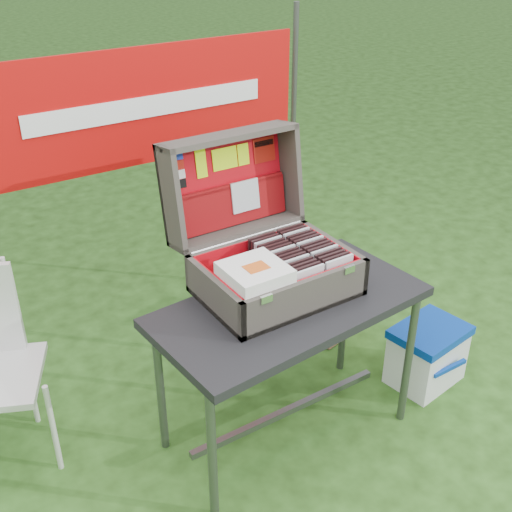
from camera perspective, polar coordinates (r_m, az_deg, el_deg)
ground at (r=2.97m, az=1.85°, el=-17.10°), size 80.00×80.00×0.00m
table at (r=2.83m, az=2.84°, el=-10.15°), size 1.17×0.65×0.71m
table_top at (r=2.64m, az=3.01°, el=-4.52°), size 1.17×0.65×0.04m
table_leg_fl at (r=2.51m, az=-3.92°, el=-17.16°), size 0.04×0.04×0.67m
table_leg_fr at (r=2.99m, az=13.37°, el=-9.11°), size 0.04×0.04×0.67m
table_leg_bl at (r=2.80m, az=-8.51°, el=-11.51°), size 0.04×0.04×0.67m
table_leg_br at (r=3.24m, az=7.84°, el=-5.18°), size 0.04×0.04×0.67m
table_brace at (r=2.99m, az=2.73°, el=-13.62°), size 0.98×0.03×0.03m
suitcase at (r=2.59m, az=1.15°, el=2.86°), size 0.62×0.60×0.59m
suitcase_base_bottom at (r=2.68m, az=1.80°, el=-3.02°), size 0.62×0.44×0.02m
suitcase_base_wall_front at (r=2.50m, az=4.54°, el=-3.76°), size 0.62×0.02×0.17m
suitcase_base_wall_back at (r=2.80m, az=-0.59°, el=0.10°), size 0.62×0.02×0.17m
suitcase_base_wall_left at (r=2.51m, az=-3.75°, el=-3.60°), size 0.02×0.44×0.17m
suitcase_base_wall_right at (r=2.81m, az=6.81°, el=-0.03°), size 0.02×0.44×0.17m
suitcase_liner_floor at (r=2.68m, az=1.81°, el=-2.75°), size 0.57×0.39×0.01m
suitcase_latch_left at (r=2.36m, az=0.93°, el=-3.84°), size 0.05×0.01×0.03m
suitcase_latch_right at (r=2.57m, az=8.29°, el=-1.19°), size 0.05×0.01×0.03m
suitcase_hinge at (r=2.77m, az=-0.74°, el=1.70°), size 0.55×0.02×0.02m
suitcase_lid_back at (r=2.83m, az=-2.79°, el=6.63°), size 0.62×0.09×0.44m
suitcase_lid_rim_far at (r=2.72m, az=-2.49°, el=10.59°), size 0.62×0.17×0.05m
suitcase_lid_rim_near at (r=2.83m, az=-1.64°, el=2.33°), size 0.62×0.17×0.05m
suitcase_lid_rim_left at (r=2.64m, az=-7.57°, el=4.99°), size 0.02×0.23×0.46m
suitcase_lid_rim_right at (r=2.92m, az=2.96°, el=7.59°), size 0.02×0.23×0.46m
suitcase_lid_liner at (r=2.82m, az=-2.63°, el=6.57°), size 0.56×0.07×0.38m
suitcase_liner_wall_front at (r=2.51m, az=4.34°, el=-3.37°), size 0.57×0.01×0.14m
suitcase_liner_wall_back at (r=2.78m, az=-0.43°, el=0.19°), size 0.57×0.01×0.14m
suitcase_liner_wall_left at (r=2.51m, az=-3.46°, el=-3.27°), size 0.01×0.39×0.14m
suitcase_liner_wall_right at (r=2.79m, az=6.59°, el=0.10°), size 0.01×0.39×0.14m
suitcase_lid_pocket at (r=2.83m, az=-2.23°, el=4.50°), size 0.55×0.06×0.18m
suitcase_pocket_edge at (r=2.80m, az=-2.34°, el=6.20°), size 0.54×0.02×0.02m
suitcase_pocket_cd at (r=2.84m, az=-0.96°, el=5.37°), size 0.14×0.03×0.14m
lid_sticker_cc_a at (r=2.68m, az=-7.13°, el=8.83°), size 0.06×0.01×0.04m
lid_sticker_cc_b at (r=2.69m, az=-7.01°, el=8.00°), size 0.06×0.01×0.04m
lid_sticker_cc_c at (r=2.69m, az=-6.90°, el=7.18°), size 0.06×0.01×0.04m
lid_sticker_cc_d at (r=2.70m, az=-6.79°, el=6.36°), size 0.06×0.01×0.04m
lid_card_neon_tall at (r=2.74m, az=-4.90°, el=8.17°), size 0.05×0.02×0.12m
lid_card_neon_main at (r=2.79m, az=-2.79°, el=8.65°), size 0.12×0.02×0.09m
lid_card_neon_small at (r=2.83m, az=-1.14°, el=9.02°), size 0.06×0.02×0.09m
lid_sticker_band at (r=2.89m, az=0.73°, el=9.42°), size 0.11×0.02×0.11m
lid_sticker_band_bar at (r=2.88m, az=0.69°, el=10.00°), size 0.10×0.01×0.02m
cd_left_0 at (r=2.54m, az=4.75°, el=-2.63°), size 0.14×0.01×0.16m
cd_left_1 at (r=2.55m, az=4.42°, el=-2.39°), size 0.14×0.01×0.16m
cd_left_2 at (r=2.57m, az=4.10°, el=-2.16°), size 0.14×0.01×0.16m
cd_left_3 at (r=2.58m, az=3.78°, el=-1.93°), size 0.14×0.01×0.16m
cd_left_4 at (r=2.60m, az=3.46°, el=-1.70°), size 0.14×0.01×0.16m
cd_left_5 at (r=2.62m, az=3.15°, el=-1.47°), size 0.14×0.01×0.16m
cd_left_6 at (r=2.64m, az=2.84°, el=-1.25°), size 0.14×0.01×0.16m
cd_left_7 at (r=2.65m, az=2.54°, el=-1.03°), size 0.14×0.01×0.16m
cd_left_8 at (r=2.67m, az=2.24°, el=-0.81°), size 0.14×0.01×0.16m
cd_left_9 at (r=2.69m, az=1.94°, el=-0.60°), size 0.14×0.01×0.16m
cd_left_10 at (r=2.70m, az=1.65°, el=-0.38°), size 0.14×0.01×0.16m
cd_left_11 at (r=2.72m, az=1.36°, el=-0.17°), size 0.14×0.01×0.16m
cd_left_12 at (r=2.74m, az=1.08°, el=0.03°), size 0.14×0.01×0.16m
cd_left_13 at (r=2.76m, az=0.80°, el=0.24°), size 0.14×0.01×0.16m
cd_left_14 at (r=2.77m, az=0.52°, el=0.44°), size 0.14×0.01×0.16m
cd_right_0 at (r=2.62m, az=7.34°, el=-1.69°), size 0.14×0.01×0.16m
cd_right_1 at (r=2.63m, az=7.01°, el=-1.47°), size 0.14×0.01×0.16m
cd_right_2 at (r=2.65m, az=6.68°, el=-1.24°), size 0.14×0.01×0.16m
cd_right_3 at (r=2.67m, az=6.35°, el=-1.03°), size 0.14×0.01×0.16m
cd_right_4 at (r=2.68m, az=6.03°, el=-0.81°), size 0.14×0.01×0.16m
cd_right_5 at (r=2.70m, az=5.71°, el=-0.60°), size 0.14×0.01×0.16m
cd_right_6 at (r=2.71m, az=5.40°, el=-0.38°), size 0.14×0.01×0.16m
cd_right_7 at (r=2.73m, az=5.09°, el=-0.18°), size 0.14×0.01×0.16m
cd_right_8 at (r=2.75m, az=4.78°, el=0.03°), size 0.14×0.01×0.16m
cd_right_9 at (r=2.76m, az=4.48°, el=0.23°), size 0.14×0.01×0.16m
cd_right_10 at (r=2.78m, az=4.18°, el=0.43°), size 0.14×0.01×0.16m
cd_right_11 at (r=2.80m, az=3.88°, el=0.63°), size 0.14×0.01×0.16m
cd_right_12 at (r=2.81m, az=3.59°, el=0.83°), size 0.14×0.01×0.16m
cd_right_13 at (r=2.83m, az=3.30°, el=1.02°), size 0.14×0.01×0.16m
cd_right_14 at (r=2.85m, az=3.01°, el=1.22°), size 0.14×0.01×0.16m
songbook_0 at (r=2.47m, az=-0.10°, el=-1.88°), size 0.23×0.23×0.00m
songbook_1 at (r=2.46m, az=-0.10°, el=-1.78°), size 0.23×0.23×0.00m
songbook_2 at (r=2.46m, az=-0.10°, el=-1.68°), size 0.23×0.23×0.00m
songbook_3 at (r=2.46m, az=-0.10°, el=-1.58°), size 0.23×0.23×0.00m
songbook_4 at (r=2.46m, az=-0.10°, el=-1.48°), size 0.23×0.23×0.00m
songbook_5 at (r=2.45m, az=-0.10°, el=-1.38°), size 0.23×0.23×0.00m
songbook_6 at (r=2.45m, az=-0.10°, el=-1.28°), size 0.23×0.23×0.00m
songbook_7 at (r=2.45m, az=-0.10°, el=-1.18°), size 0.23×0.23×0.00m
songbook_8 at (r=2.45m, az=-0.10°, el=-1.08°), size 0.23×0.23×0.00m
songbook_9 at (r=2.44m, az=-0.10°, el=-0.97°), size 0.23×0.23×0.00m
songbook_graphic at (r=2.44m, az=0.02°, el=-0.99°), size 0.09×0.07×0.00m
cooler at (r=3.35m, az=14.95°, el=-8.46°), size 0.40×0.32×0.32m
cooler_body at (r=3.36m, az=14.90°, el=-8.75°), size 0.38×0.30×0.27m
cooler_lid at (r=3.27m, az=15.25°, el=-6.54°), size 0.40×0.32×0.04m
cooler_handle at (r=3.27m, az=16.83°, el=-9.52°), size 0.21×0.02×0.02m
chair_leg_fr at (r=2.88m, az=-17.57°, el=-14.42°), size 0.02×0.02×0.45m
chair_leg_br at (r=3.14m, az=-19.45°, el=-10.63°), size 0.02×0.02×0.45m
chair_upright_right at (r=2.91m, az=-20.94°, el=-3.75°), size 0.02×0.02×0.42m
cardboard_box at (r=3.59m, az=7.81°, el=-4.15°), size 0.39×0.20×0.40m
banner_post_right at (r=3.68m, az=3.22°, el=8.44°), size 0.03×0.03×1.70m
banner at (r=3.13m, az=-9.48°, el=13.03°), size 1.60×0.02×0.55m
banner_text at (r=3.12m, az=-9.38°, el=12.99°), size 1.20×0.00×0.10m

